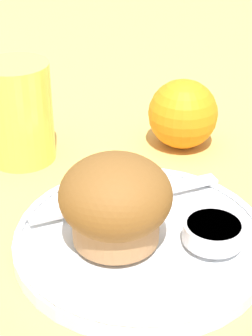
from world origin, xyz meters
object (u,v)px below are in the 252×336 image
Objects in this scene: butter_knife at (126,198)px; juice_glass at (19,113)px; orange_fruit at (183,114)px; muffin at (116,202)px.

juice_glass is (-0.10, 0.14, 0.04)m from butter_knife.
butter_knife is at bearing -122.99° from orange_fruit.
muffin is at bearing -67.04° from juice_glass.
muffin is 0.23m from orange_fruit.
juice_glass is (-0.19, -0.00, 0.02)m from orange_fruit.
juice_glass reaches higher than orange_fruit.
juice_glass reaches higher than butter_knife.
juice_glass reaches higher than muffin.
butter_knife is (0.02, 0.06, -0.04)m from muffin.
orange_fruit is at bearing 0.55° from juice_glass.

